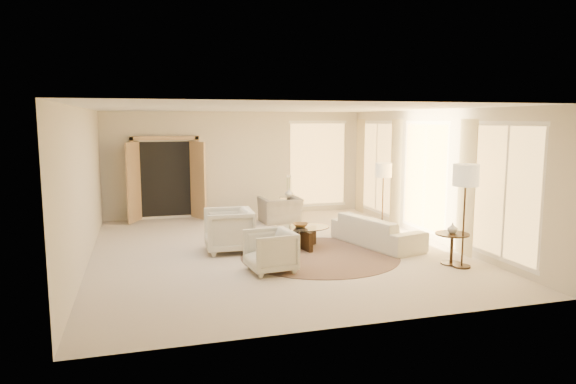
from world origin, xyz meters
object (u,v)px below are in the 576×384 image
object	(u,v)px
coffee_table	(300,235)
floor_lamp_near	(383,173)
bowl	(301,225)
side_table	(289,206)
floor_lamp_far	(466,180)
end_vase	(453,228)
end_table	(452,243)
armchair_right	(270,249)
sofa	(377,231)
side_vase	(289,193)
armchair_left	(229,228)
accent_chair	(280,206)

from	to	relation	value
coffee_table	floor_lamp_near	distance (m)	2.82
bowl	coffee_table	bearing A→B (deg)	90.00
side_table	bowl	world-z (taller)	side_table
floor_lamp_far	end_vase	distance (m)	0.93
end_table	end_vase	bearing A→B (deg)	0.00
floor_lamp_far	armchair_right	bearing A→B (deg)	168.13
floor_lamp_near	side_table	bearing A→B (deg)	133.22
bowl	sofa	bearing A→B (deg)	-6.97
coffee_table	bowl	bearing A→B (deg)	-90.00
coffee_table	side_vase	world-z (taller)	side_vase
sofa	side_table	bearing A→B (deg)	1.74
sofa	end_table	distance (m)	1.79
armchair_left	floor_lamp_near	xyz separation A→B (m)	(3.80, 0.94, 0.89)
armchair_left	end_vase	world-z (taller)	armchair_left
side_table	bowl	bearing A→B (deg)	-101.89
floor_lamp_near	floor_lamp_far	size ratio (longest dim) A/B	0.87
coffee_table	side_vase	size ratio (longest dim) A/B	6.87
floor_lamp_near	bowl	distance (m)	2.75
sofa	armchair_right	xyz separation A→B (m)	(-2.58, -1.19, 0.09)
floor_lamp_near	end_vase	distance (m)	3.03
end_table	side_table	xyz separation A→B (m)	(-1.65, 4.80, -0.03)
sofa	accent_chair	size ratio (longest dim) A/B	2.14
end_table	floor_lamp_near	world-z (taller)	floor_lamp_near
coffee_table	floor_lamp_near	size ratio (longest dim) A/B	0.99
end_table	end_vase	distance (m)	0.27
floor_lamp_far	side_vase	world-z (taller)	floor_lamp_far
coffee_table	floor_lamp_far	world-z (taller)	floor_lamp_far
sofa	accent_chair	xyz separation A→B (m)	(-1.30, 2.87, 0.12)
sofa	coffee_table	distance (m)	1.61
armchair_right	bowl	xyz separation A→B (m)	(0.98, 1.39, 0.08)
floor_lamp_near	end_vase	size ratio (longest dim) A/B	8.45
bowl	armchair_right	bearing A→B (deg)	-125.19
accent_chair	floor_lamp_far	size ratio (longest dim) A/B	0.54
coffee_table	side_table	xyz separation A→B (m)	(0.62, 2.95, 0.09)
side_table	floor_lamp_far	distance (m)	5.44
accent_chair	end_table	distance (m)	4.93
armchair_left	end_table	xyz separation A→B (m)	(3.71, -2.00, -0.08)
floor_lamp_near	side_vase	xyz separation A→B (m)	(-1.74, 1.85, -0.64)
side_vase	bowl	bearing A→B (deg)	-101.89
bowl	side_vase	world-z (taller)	side_vase
bowl	end_vase	xyz separation A→B (m)	(2.27, -1.85, 0.18)
armchair_right	floor_lamp_near	distance (m)	4.27
end_vase	side_vase	size ratio (longest dim) A/B	0.82
floor_lamp_near	end_table	bearing A→B (deg)	-91.78
armchair_left	side_vase	xyz separation A→B (m)	(2.06, 2.80, 0.24)
end_vase	floor_lamp_near	bearing A→B (deg)	88.22
accent_chair	side_table	world-z (taller)	accent_chair
accent_chair	end_table	bearing A→B (deg)	110.08
accent_chair	floor_lamp_near	size ratio (longest dim) A/B	0.62
floor_lamp_near	floor_lamp_far	xyz separation A→B (m)	(-0.03, -3.18, 0.20)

